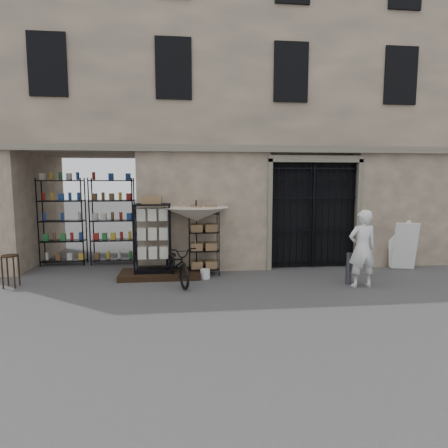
{
  "coord_description": "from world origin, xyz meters",
  "views": [
    {
      "loc": [
        -1.82,
        -7.78,
        2.44
      ],
      "look_at": [
        -0.8,
        1.4,
        1.35
      ],
      "focal_mm": 30.0,
      "sensor_mm": 36.0,
      "label": 1
    }
  ],
  "objects": [
    {
      "name": "display_cabinet",
      "position": [
        -2.57,
        1.55,
        0.92
      ],
      "size": [
        0.9,
        0.61,
        1.85
      ],
      "rotation": [
        0.0,
        0.0,
        -0.1
      ],
      "color": "black",
      "rests_on": "step_platform"
    },
    {
      "name": "iron_gate",
      "position": [
        1.75,
        2.28,
        1.5
      ],
      "size": [
        2.5,
        0.21,
        3.0
      ],
      "color": "black",
      "rests_on": "ground"
    },
    {
      "name": "steel_bollard",
      "position": [
        2.05,
        0.45,
        0.37
      ],
      "size": [
        0.16,
        0.16,
        0.74
      ],
      "primitive_type": "cylinder",
      "rotation": [
        0.0,
        0.0,
        0.23
      ],
      "color": "#44474E",
      "rests_on": "ground"
    },
    {
      "name": "ground",
      "position": [
        0.0,
        0.0,
        0.0
      ],
      "size": [
        80.0,
        80.0,
        0.0
      ],
      "primitive_type": "plane",
      "color": "#252528",
      "rests_on": "ground"
    },
    {
      "name": "step_platform",
      "position": [
        -2.4,
        1.55,
        0.07
      ],
      "size": [
        2.0,
        0.9,
        0.15
      ],
      "primitive_type": "cube",
      "color": "black",
      "rests_on": "ground"
    },
    {
      "name": "main_building",
      "position": [
        0.0,
        4.0,
        4.5
      ],
      "size": [
        14.0,
        4.0,
        9.0
      ],
      "primitive_type": "cube",
      "color": "tan",
      "rests_on": "ground"
    },
    {
      "name": "white_bucket",
      "position": [
        -1.28,
        1.31,
        0.12
      ],
      "size": [
        0.27,
        0.27,
        0.23
      ],
      "primitive_type": "cylinder",
      "rotation": [
        0.0,
        0.0,
        0.1
      ],
      "color": "silver",
      "rests_on": "ground"
    },
    {
      "name": "shopkeeper",
      "position": [
        2.24,
        0.21,
        0.0
      ],
      "size": [
        0.69,
        1.79,
        0.42
      ],
      "primitive_type": "imported",
      "rotation": [
        0.0,
        0.0,
        3.17
      ],
      "color": "silver",
      "rests_on": "ground"
    },
    {
      "name": "shop_recess",
      "position": [
        -4.5,
        2.8,
        1.5
      ],
      "size": [
        3.0,
        1.7,
        3.0
      ],
      "primitive_type": "cube",
      "color": "black",
      "rests_on": "ground"
    },
    {
      "name": "market_umbrella",
      "position": [
        -1.48,
        1.6,
        1.68
      ],
      "size": [
        1.66,
        1.69,
        2.33
      ],
      "rotation": [
        0.0,
        0.0,
        0.18
      ],
      "color": "black",
      "rests_on": "ground"
    },
    {
      "name": "easel_sign",
      "position": [
        4.17,
        1.74,
        0.67
      ],
      "size": [
        0.75,
        0.83,
        1.29
      ],
      "rotation": [
        0.0,
        0.0,
        -0.22
      ],
      "color": "silver",
      "rests_on": "ground"
    },
    {
      "name": "wooden_stool",
      "position": [
        -5.74,
        1.03,
        0.39
      ],
      "size": [
        0.36,
        0.36,
        0.75
      ],
      "rotation": [
        0.0,
        0.0,
        0.01
      ],
      "color": "black",
      "rests_on": "ground"
    },
    {
      "name": "shop_shelving",
      "position": [
        -4.55,
        3.3,
        1.25
      ],
      "size": [
        2.7,
        0.5,
        2.5
      ],
      "primitive_type": "cube",
      "color": "black",
      "rests_on": "ground"
    },
    {
      "name": "wire_rack",
      "position": [
        -1.29,
        1.74,
        0.83
      ],
      "size": [
        0.76,
        0.56,
        1.7
      ],
      "rotation": [
        0.0,
        0.0,
        0.03
      ],
      "color": "black",
      "rests_on": "ground"
    },
    {
      "name": "bicycle",
      "position": [
        -1.97,
        0.96,
        0.0
      ],
      "size": [
        0.86,
        1.06,
        1.75
      ],
      "primitive_type": "imported",
      "rotation": [
        0.0,
        0.0,
        0.31
      ],
      "color": "black",
      "rests_on": "ground"
    }
  ]
}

